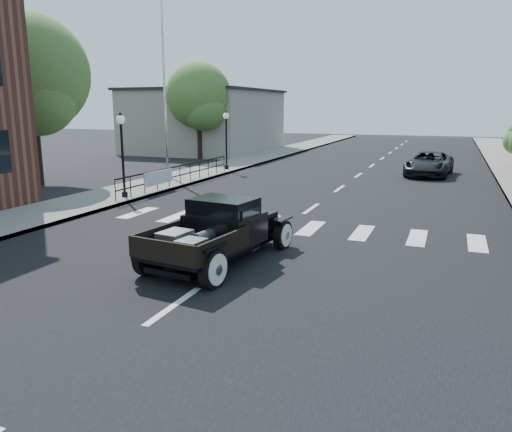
% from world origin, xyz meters
% --- Properties ---
extents(ground, '(120.00, 120.00, 0.00)m').
position_xyz_m(ground, '(0.00, 0.00, 0.00)').
color(ground, black).
rests_on(ground, ground).
extents(road, '(14.00, 80.00, 0.02)m').
position_xyz_m(road, '(0.00, 15.00, 0.01)').
color(road, black).
rests_on(road, ground).
extents(road_markings, '(12.00, 60.00, 0.06)m').
position_xyz_m(road_markings, '(0.00, 10.00, 0.00)').
color(road_markings, silver).
rests_on(road_markings, ground).
extents(sidewalk_left, '(3.00, 80.00, 0.15)m').
position_xyz_m(sidewalk_left, '(-8.50, 15.00, 0.07)').
color(sidewalk_left, gray).
rests_on(sidewalk_left, ground).
extents(low_building_left, '(10.00, 12.00, 5.00)m').
position_xyz_m(low_building_left, '(-15.00, 28.00, 2.50)').
color(low_building_left, '#ABA18F').
rests_on(low_building_left, ground).
extents(railing, '(0.08, 10.00, 1.00)m').
position_xyz_m(railing, '(-7.30, 10.00, 0.65)').
color(railing, black).
rests_on(railing, sidewalk_left).
extents(banner, '(0.04, 2.20, 0.60)m').
position_xyz_m(banner, '(-7.22, 8.00, 0.45)').
color(banner, silver).
rests_on(banner, sidewalk_left).
extents(lamp_post_b, '(0.36, 0.36, 3.40)m').
position_xyz_m(lamp_post_b, '(-7.60, 6.00, 1.85)').
color(lamp_post_b, black).
rests_on(lamp_post_b, sidewalk_left).
extents(lamp_post_c, '(0.36, 0.36, 3.40)m').
position_xyz_m(lamp_post_c, '(-7.60, 16.00, 1.85)').
color(lamp_post_c, black).
rests_on(lamp_post_c, sidewalk_left).
extents(flagpole, '(0.12, 0.12, 13.13)m').
position_xyz_m(flagpole, '(-9.20, 12.00, 6.72)').
color(flagpole, silver).
rests_on(flagpole, sidewalk_left).
extents(big_tree_near, '(5.47, 5.47, 8.03)m').
position_xyz_m(big_tree_near, '(-14.00, 8.00, 4.02)').
color(big_tree_near, '#44692D').
rests_on(big_tree_near, ground).
extents(big_tree_far, '(4.69, 4.69, 6.89)m').
position_xyz_m(big_tree_far, '(-12.50, 22.00, 3.45)').
color(big_tree_far, '#44692D').
rests_on(big_tree_far, ground).
extents(hotrod_pickup, '(2.76, 4.88, 1.61)m').
position_xyz_m(hotrod_pickup, '(-0.39, -0.14, 0.80)').
color(hotrod_pickup, black).
rests_on(hotrod_pickup, ground).
extents(second_car, '(2.63, 4.95, 1.32)m').
position_xyz_m(second_car, '(3.64, 18.39, 0.66)').
color(second_car, black).
rests_on(second_car, ground).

